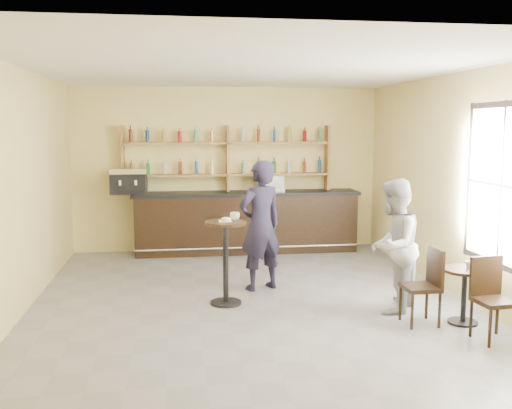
{
  "coord_description": "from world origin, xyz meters",
  "views": [
    {
      "loc": [
        -0.99,
        -7.73,
        2.41
      ],
      "look_at": [
        0.2,
        0.8,
        1.25
      ],
      "focal_mm": 40.0,
      "sensor_mm": 36.0,
      "label": 1
    }
  ],
  "objects": [
    {
      "name": "cafe_table",
      "position": [
        2.5,
        -1.32,
        0.35
      ],
      "size": [
        0.56,
        0.56,
        0.69
      ],
      "primitive_type": null,
      "rotation": [
        0.0,
        0.0,
        0.03
      ],
      "color": "black",
      "rests_on": "floor"
    },
    {
      "name": "bar_counter",
      "position": [
        0.34,
        3.15,
        0.59
      ],
      "size": [
        4.37,
        0.85,
        1.18
      ],
      "primitive_type": null,
      "color": "black",
      "rests_on": "floor"
    },
    {
      "name": "floor",
      "position": [
        0.0,
        0.0,
        0.0
      ],
      "size": [
        7.0,
        7.0,
        0.0
      ],
      "primitive_type": "plane",
      "color": "slate",
      "rests_on": "ground"
    },
    {
      "name": "patron_second",
      "position": [
        1.8,
        -0.73,
        0.88
      ],
      "size": [
        1.05,
        1.08,
        1.76
      ],
      "primitive_type": "imported",
      "rotation": [
        0.0,
        0.0,
        -2.22
      ],
      "color": "#97979C",
      "rests_on": "floor"
    },
    {
      "name": "window_pane",
      "position": [
        2.99,
        -1.2,
        1.7
      ],
      "size": [
        0.0,
        2.0,
        2.0
      ],
      "primitive_type": "plane",
      "rotation": [
        1.57,
        0.0,
        -1.57
      ],
      "color": "white",
      "rests_on": "wall_right"
    },
    {
      "name": "ceiling",
      "position": [
        0.0,
        0.0,
        3.2
      ],
      "size": [
        7.0,
        7.0,
        0.0
      ],
      "primitive_type": "plane",
      "rotation": [
        3.14,
        0.0,
        0.0
      ],
      "color": "white",
      "rests_on": "wall_back"
    },
    {
      "name": "cup_pedestal",
      "position": [
        -0.21,
        -0.03,
        1.21
      ],
      "size": [
        0.17,
        0.17,
        0.11
      ],
      "primitive_type": "imported",
      "rotation": [
        0.0,
        0.0,
        -0.32
      ],
      "color": "white",
      "rests_on": "pedestal_table"
    },
    {
      "name": "pastry_case",
      "position": [
        0.81,
        3.15,
        1.34
      ],
      "size": [
        0.54,
        0.44,
        0.31
      ],
      "primitive_type": null,
      "rotation": [
        0.0,
        0.0,
        0.06
      ],
      "color": "silver",
      "rests_on": "bar_counter"
    },
    {
      "name": "chair_south",
      "position": [
        2.55,
        -1.92,
        0.47
      ],
      "size": [
        0.45,
        0.45,
        0.95
      ],
      "primitive_type": null,
      "rotation": [
        0.0,
        0.0,
        0.1
      ],
      "color": "black",
      "rests_on": "floor"
    },
    {
      "name": "donut",
      "position": [
        -0.34,
        -0.14,
        1.18
      ],
      "size": [
        0.14,
        0.14,
        0.05
      ],
      "primitive_type": "torus",
      "rotation": [
        0.0,
        0.0,
        0.05
      ],
      "color": "#DAA14F",
      "rests_on": "napkin"
    },
    {
      "name": "wall_back",
      "position": [
        0.0,
        3.5,
        1.6
      ],
      "size": [
        7.0,
        0.0,
        7.0
      ],
      "primitive_type": "plane",
      "rotation": [
        1.57,
        0.0,
        0.0
      ],
      "color": "#EAD484",
      "rests_on": "floor"
    },
    {
      "name": "wall_left",
      "position": [
        -3.0,
        0.0,
        1.6
      ],
      "size": [
        0.0,
        7.0,
        7.0
      ],
      "primitive_type": "plane",
      "rotation": [
        1.57,
        0.0,
        1.57
      ],
      "color": "#EAD484",
      "rests_on": "floor"
    },
    {
      "name": "man_main",
      "position": [
        0.23,
        0.53,
        0.97
      ],
      "size": [
        0.84,
        0.71,
        1.94
      ],
      "primitive_type": "imported",
      "rotation": [
        0.0,
        0.0,
        3.56
      ],
      "color": "black",
      "rests_on": "floor"
    },
    {
      "name": "shelf_unit",
      "position": [
        0.0,
        3.37,
        1.81
      ],
      "size": [
        4.0,
        0.26,
        1.4
      ],
      "primitive_type": null,
      "color": "brown",
      "rests_on": "wall_back"
    },
    {
      "name": "chair_west",
      "position": [
        1.95,
        -1.27,
        0.48
      ],
      "size": [
        0.42,
        0.42,
        0.95
      ],
      "primitive_type": null,
      "rotation": [
        0.0,
        0.0,
        -1.56
      ],
      "color": "black",
      "rests_on": "floor"
    },
    {
      "name": "liquor_bottles",
      "position": [
        0.0,
        3.37,
        1.98
      ],
      "size": [
        3.68,
        0.1,
        1.0
      ],
      "primitive_type": null,
      "color": "#8C5919",
      "rests_on": "shelf_unit"
    },
    {
      "name": "wall_right",
      "position": [
        3.0,
        0.0,
        1.6
      ],
      "size": [
        0.0,
        7.0,
        7.0
      ],
      "primitive_type": "plane",
      "rotation": [
        1.57,
        0.0,
        -1.57
      ],
      "color": "#EAD484",
      "rests_on": "floor"
    },
    {
      "name": "cup_cafe",
      "position": [
        2.55,
        -1.32,
        0.74
      ],
      "size": [
        0.13,
        0.13,
        0.09
      ],
      "primitive_type": "imported",
      "rotation": [
        0.0,
        0.0,
        0.38
      ],
      "color": "white",
      "rests_on": "cafe_table"
    },
    {
      "name": "napkin",
      "position": [
        -0.35,
        -0.13,
        1.16
      ],
      "size": [
        0.17,
        0.17,
        0.0
      ],
      "primitive_type": "cube",
      "rotation": [
        0.0,
        0.0,
        0.01
      ],
      "color": "white",
      "rests_on": "pedestal_table"
    },
    {
      "name": "window_frame",
      "position": [
        2.99,
        -1.2,
        1.7
      ],
      "size": [
        0.04,
        1.7,
        2.1
      ],
      "primitive_type": null,
      "color": "black",
      "rests_on": "wall_right"
    },
    {
      "name": "espresso_machine",
      "position": [
        -1.88,
        3.15,
        1.42
      ],
      "size": [
        0.67,
        0.44,
        0.47
      ],
      "primitive_type": null,
      "rotation": [
        0.0,
        0.0,
        -0.02
      ],
      "color": "black",
      "rests_on": "bar_counter"
    },
    {
      "name": "wall_front",
      "position": [
        0.0,
        -3.5,
        1.6
      ],
      "size": [
        7.0,
        0.0,
        7.0
      ],
      "primitive_type": "plane",
      "rotation": [
        -1.57,
        0.0,
        0.0
      ],
      "color": "#EAD484",
      "rests_on": "floor"
    },
    {
      "name": "pedestal_table",
      "position": [
        -0.35,
        -0.13,
        0.58
      ],
      "size": [
        0.69,
        0.69,
        1.15
      ],
      "primitive_type": null,
      "rotation": [
        0.0,
        0.0,
        -0.27
      ],
      "color": "black",
      "rests_on": "floor"
    }
  ]
}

